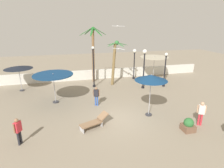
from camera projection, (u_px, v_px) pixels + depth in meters
ground_plane at (124, 118)px, 12.82m from camera, size 56.00×56.00×0.00m
boundary_wall at (99, 74)px, 21.66m from camera, size 25.20×0.30×1.08m
patio_umbrella_0 at (151, 78)px, 12.41m from camera, size 2.22×2.22×3.05m
patio_umbrella_1 at (154, 58)px, 20.55m from camera, size 3.13×3.13×2.76m
patio_umbrella_2 at (53, 76)px, 14.66m from camera, size 3.14×3.14×2.50m
patio_umbrella_3 at (18, 68)px, 17.26m from camera, size 2.56×2.56×2.51m
palm_tree_0 at (115, 58)px, 18.88m from camera, size 2.27×2.22×4.59m
palm_tree_1 at (93, 48)px, 19.59m from camera, size 2.90×2.67×5.87m
lamp_post_0 at (144, 63)px, 17.87m from camera, size 0.42×0.42×3.89m
lamp_post_1 at (165, 67)px, 18.55m from camera, size 0.33×0.33×3.48m
lamp_post_2 at (93, 66)px, 18.37m from camera, size 0.28×0.28×4.12m
lamp_post_3 at (134, 59)px, 20.97m from camera, size 0.41×0.41×3.47m
lounge_chair_0 at (94, 122)px, 11.63m from camera, size 1.94×1.20×0.83m
guest_1 at (96, 95)px, 14.54m from camera, size 0.51×0.37×1.54m
guest_2 at (201, 111)px, 11.70m from camera, size 0.51×0.37×1.63m
guest_3 at (18, 129)px, 9.85m from camera, size 0.39×0.49×1.57m
seagull_0 at (115, 44)px, 20.97m from camera, size 0.90×0.60×0.14m
seagull_1 at (118, 26)px, 15.62m from camera, size 0.98×1.05×0.14m
seagull_2 at (119, 49)px, 17.56m from camera, size 1.03×0.94×0.15m
planter at (188, 125)px, 11.28m from camera, size 0.70×0.70×0.85m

